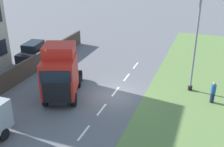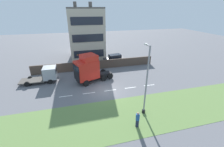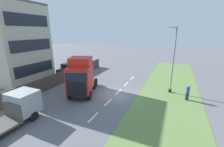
{
  "view_description": "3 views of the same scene",
  "coord_description": "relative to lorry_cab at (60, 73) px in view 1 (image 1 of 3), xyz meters",
  "views": [
    {
      "loc": [
        -7.19,
        19.72,
        11.26
      ],
      "look_at": [
        0.54,
        -1.29,
        1.39
      ],
      "focal_mm": 45.0,
      "sensor_mm": 36.0,
      "label": 1
    },
    {
      "loc": [
        -18.87,
        3.97,
        11.33
      ],
      "look_at": [
        -0.61,
        -0.81,
        3.0
      ],
      "focal_mm": 24.0,
      "sensor_mm": 36.0,
      "label": 2
    },
    {
      "loc": [
        -6.3,
        15.95,
        7.52
      ],
      "look_at": [
        0.25,
        0.84,
        2.82
      ],
      "focal_mm": 24.0,
      "sensor_mm": 36.0,
      "label": 3
    }
  ],
  "objects": [
    {
      "name": "boundary_wall",
      "position": [
        5.32,
        -2.05,
        -1.43
      ],
      "size": [
        0.25,
        24.0,
        1.75
      ],
      "color": "#4C3D33",
      "rests_on": "ground"
    },
    {
      "name": "lane_markings",
      "position": [
        -3.68,
        -2.75,
        -2.3
      ],
      "size": [
        0.16,
        14.6,
        0.0
      ],
      "color": "white",
      "rests_on": "ground"
    },
    {
      "name": "ground_plane",
      "position": [
        -3.68,
        -2.05,
        -2.3
      ],
      "size": [
        120.0,
        120.0,
        0.0
      ],
      "primitive_type": "plane",
      "color": "slate",
      "rests_on": "ground"
    },
    {
      "name": "parked_car",
      "position": [
        7.09,
        -6.4,
        -1.26
      ],
      "size": [
        2.35,
        4.74,
        2.17
      ],
      "rotation": [
        0.0,
        0.0,
        0.12
      ],
      "color": "black",
      "rests_on": "ground"
    },
    {
      "name": "lorry_cab",
      "position": [
        0.0,
        0.0,
        0.0
      ],
      "size": [
        4.48,
        6.57,
        4.75
      ],
      "rotation": [
        0.0,
        0.0,
        0.36
      ],
      "color": "black",
      "rests_on": "ground"
    },
    {
      "name": "pedestrian",
      "position": [
        -11.57,
        -3.64,
        -1.42
      ],
      "size": [
        0.39,
        0.39,
        1.8
      ],
      "color": "#1E233D",
      "rests_on": "ground"
    },
    {
      "name": "lamp_post",
      "position": [
        -9.65,
        -5.26,
        1.36
      ],
      "size": [
        1.31,
        0.38,
        8.02
      ],
      "color": "black",
      "rests_on": "ground"
    },
    {
      "name": "grass_verge",
      "position": [
        -9.68,
        -2.05,
        -2.3
      ],
      "size": [
        7.0,
        44.0,
        0.01
      ],
      "color": "#607F42",
      "rests_on": "ground"
    }
  ]
}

